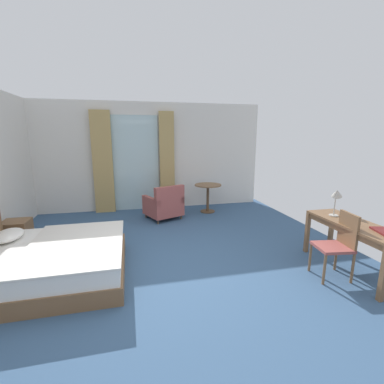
% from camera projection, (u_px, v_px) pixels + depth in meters
% --- Properties ---
extents(ground, '(6.46, 7.95, 0.10)m').
position_uv_depth(ground, '(174.00, 275.00, 3.89)').
color(ground, '#38567A').
extents(wall_back, '(6.06, 0.12, 2.83)m').
position_uv_depth(wall_back, '(151.00, 157.00, 7.13)').
color(wall_back, silver).
rests_on(wall_back, ground).
extents(balcony_glass_door, '(1.20, 0.02, 2.49)m').
position_uv_depth(balcony_glass_door, '(136.00, 164.00, 7.00)').
color(balcony_glass_door, silver).
rests_on(balcony_glass_door, ground).
extents(curtain_panel_left, '(0.49, 0.10, 2.59)m').
position_uv_depth(curtain_panel_left, '(103.00, 163.00, 6.71)').
color(curtain_panel_left, tan).
rests_on(curtain_panel_left, ground).
extents(curtain_panel_right, '(0.39, 0.10, 2.59)m').
position_uv_depth(curtain_panel_right, '(167.00, 161.00, 7.08)').
color(curtain_panel_right, tan).
rests_on(curtain_panel_right, ground).
extents(bed, '(1.99, 1.86, 1.03)m').
position_uv_depth(bed, '(47.00, 260.00, 3.68)').
color(bed, brown).
rests_on(bed, ground).
extents(nightstand, '(0.44, 0.44, 0.48)m').
position_uv_depth(nightstand, '(17.00, 234.00, 4.75)').
color(nightstand, brown).
rests_on(nightstand, ground).
extents(writing_desk, '(0.55, 1.50, 0.73)m').
position_uv_depth(writing_desk, '(355.00, 229.00, 3.81)').
color(writing_desk, brown).
rests_on(writing_desk, ground).
extents(desk_chair, '(0.49, 0.46, 0.93)m').
position_uv_depth(desk_chair, '(338.00, 242.00, 3.66)').
color(desk_chair, '#9E4C47').
rests_on(desk_chair, ground).
extents(desk_lamp, '(0.29, 0.27, 0.43)m').
position_uv_depth(desk_lamp, '(337.00, 195.00, 4.20)').
color(desk_lamp, '#B7B2A8').
rests_on(desk_lamp, writing_desk).
extents(closed_book, '(0.28, 0.37, 0.03)m').
position_uv_depth(closed_book, '(384.00, 232.00, 3.42)').
color(closed_book, maroon).
rests_on(closed_book, writing_desk).
extents(armchair_by_window, '(0.98, 0.97, 0.84)m').
position_uv_depth(armchair_by_window, '(164.00, 205.00, 6.33)').
color(armchair_by_window, '#9E4C47').
rests_on(armchair_by_window, ground).
extents(round_cafe_table, '(0.69, 0.69, 0.73)m').
position_uv_depth(round_cafe_table, '(208.00, 192.00, 6.88)').
color(round_cafe_table, brown).
rests_on(round_cafe_table, ground).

